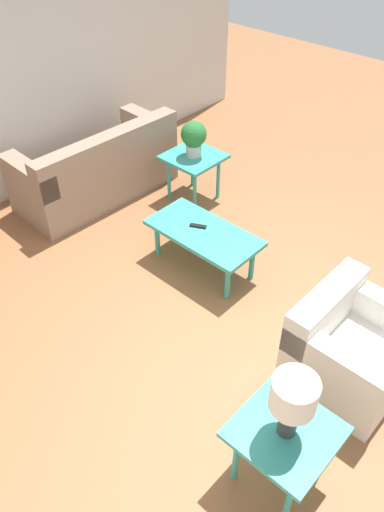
% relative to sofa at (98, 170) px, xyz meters
% --- Properties ---
extents(ground_plane, '(14.00, 14.00, 0.00)m').
position_rel_sofa_xyz_m(ground_plane, '(-2.26, 0.42, -0.33)').
color(ground_plane, '#8E5B38').
extents(wall_right, '(0.12, 7.20, 2.70)m').
position_rel_sofa_xyz_m(wall_right, '(0.80, 0.42, 1.02)').
color(wall_right, silver).
rests_on(wall_right, ground_plane).
extents(sofa, '(0.86, 1.87, 0.86)m').
position_rel_sofa_xyz_m(sofa, '(0.00, 0.00, 0.00)').
color(sofa, gray).
rests_on(sofa, ground_plane).
extents(armchair, '(0.79, 0.86, 0.74)m').
position_rel_sofa_xyz_m(armchair, '(-3.40, 0.35, -0.03)').
color(armchair, silver).
rests_on(armchair, ground_plane).
extents(coffee_table, '(1.09, 0.55, 0.43)m').
position_rel_sofa_xyz_m(coffee_table, '(-1.74, 0.13, 0.05)').
color(coffee_table, teal).
rests_on(coffee_table, ground_plane).
extents(side_table_plant, '(0.59, 0.59, 0.55)m').
position_rel_sofa_xyz_m(side_table_plant, '(-0.84, -0.70, 0.14)').
color(side_table_plant, teal).
rests_on(side_table_plant, ground_plane).
extents(side_table_lamp, '(0.59, 0.59, 0.55)m').
position_rel_sofa_xyz_m(side_table_lamp, '(-3.51, 1.39, 0.14)').
color(side_table_lamp, teal).
rests_on(side_table_lamp, ground_plane).
extents(potted_plant, '(0.28, 0.28, 0.40)m').
position_rel_sofa_xyz_m(potted_plant, '(-0.84, -0.70, 0.45)').
color(potted_plant, '#B2ADA3').
rests_on(potted_plant, side_table_plant).
extents(table_lamp, '(0.27, 0.27, 0.47)m').
position_rel_sofa_xyz_m(table_lamp, '(-3.51, 1.39, 0.55)').
color(table_lamp, '#333333').
rests_on(table_lamp, side_table_lamp).
extents(remote_control, '(0.16, 0.11, 0.02)m').
position_rel_sofa_xyz_m(remote_control, '(-1.65, 0.12, 0.11)').
color(remote_control, black).
rests_on(remote_control, coffee_table).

